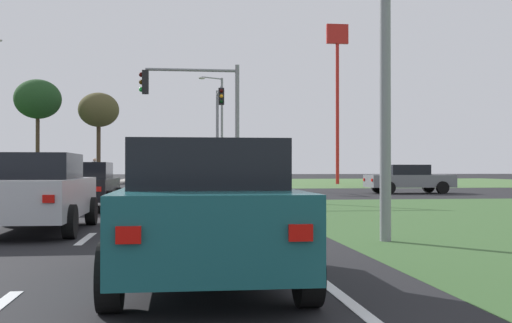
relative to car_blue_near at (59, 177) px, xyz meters
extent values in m
plane|color=black|center=(2.23, -8.18, -0.77)|extent=(200.00, 200.00, 0.00)
cube|color=#476B38|center=(27.73, 16.32, -0.77)|extent=(35.00, 35.00, 0.01)
cube|color=gray|center=(2.23, 16.82, -0.70)|extent=(1.20, 36.00, 0.14)
cube|color=silver|center=(5.73, -28.54, -0.77)|extent=(0.14, 2.00, 0.01)
cube|color=silver|center=(5.73, -22.54, -0.77)|extent=(0.14, 2.00, 0.01)
cube|color=silver|center=(5.73, -16.54, -0.77)|extent=(0.14, 2.00, 0.01)
cube|color=silver|center=(9.08, -26.18, -0.77)|extent=(0.14, 24.00, 0.01)
cube|color=silver|center=(6.03, -15.18, -0.77)|extent=(6.40, 0.50, 0.01)
cube|color=silver|center=(0.43, -13.38, -0.77)|extent=(0.70, 2.80, 0.01)
cube|color=silver|center=(1.58, -13.38, -0.77)|extent=(0.70, 2.80, 0.01)
cube|color=navy|center=(0.00, -0.04, -0.12)|extent=(1.84, 4.32, 0.66)
cube|color=black|center=(0.00, 0.11, 0.47)|extent=(1.62, 1.99, 0.52)
cube|color=red|center=(0.70, 2.14, -0.05)|extent=(0.20, 0.04, 0.14)
cube|color=red|center=(-0.70, 2.14, -0.05)|extent=(0.20, 0.04, 0.14)
cylinder|color=black|center=(0.92, -1.42, -0.45)|extent=(0.22, 0.64, 0.64)
cylinder|color=black|center=(-0.92, -1.42, -0.45)|extent=(0.22, 0.64, 0.64)
cylinder|color=black|center=(0.92, 1.35, -0.45)|extent=(0.22, 0.64, 0.64)
cylinder|color=black|center=(-0.92, 1.35, -0.45)|extent=(0.22, 0.64, 0.64)
cube|color=slate|center=(19.29, -9.27, -0.13)|extent=(4.38, 1.79, 0.64)
cube|color=black|center=(19.14, -9.27, 0.45)|extent=(2.02, 1.58, 0.52)
cube|color=red|center=(17.08, -8.59, -0.07)|extent=(0.04, 0.20, 0.14)
cube|color=red|center=(17.08, -9.95, -0.07)|extent=(0.04, 0.20, 0.14)
cylinder|color=black|center=(20.69, -8.37, -0.45)|extent=(0.64, 0.22, 0.64)
cylinder|color=black|center=(20.69, -10.17, -0.45)|extent=(0.64, 0.22, 0.64)
cylinder|color=black|center=(17.89, -8.37, -0.45)|extent=(0.64, 0.22, 0.64)
cylinder|color=black|center=(17.89, -10.17, -0.45)|extent=(0.64, 0.22, 0.64)
cube|color=black|center=(4.48, -19.90, -0.12)|extent=(1.75, 4.54, 0.65)
cube|color=black|center=(4.48, -20.05, 0.46)|extent=(1.54, 2.09, 0.52)
cube|color=red|center=(3.82, -22.19, -0.06)|extent=(0.20, 0.04, 0.14)
cube|color=red|center=(5.15, -22.19, -0.06)|extent=(0.20, 0.04, 0.14)
cylinder|color=black|center=(3.61, -18.45, -0.45)|extent=(0.22, 0.64, 0.64)
cylinder|color=black|center=(5.36, -18.45, -0.45)|extent=(0.22, 0.64, 0.64)
cylinder|color=black|center=(3.61, -21.35, -0.45)|extent=(0.22, 0.64, 0.64)
cylinder|color=black|center=(5.36, -21.35, -0.45)|extent=(0.22, 0.64, 0.64)
cube|color=#B7B7BC|center=(4.51, -27.05, -0.06)|extent=(1.84, 4.52, 0.77)
cube|color=black|center=(4.51, -27.20, 0.58)|extent=(1.62, 2.08, 0.52)
cube|color=red|center=(5.21, -29.33, 0.01)|extent=(0.20, 0.04, 0.14)
cylinder|color=black|center=(3.59, -25.60, -0.45)|extent=(0.22, 0.64, 0.64)
cylinder|color=black|center=(5.43, -25.60, -0.45)|extent=(0.22, 0.64, 0.64)
cylinder|color=black|center=(5.43, -28.49, -0.45)|extent=(0.22, 0.64, 0.64)
cube|color=silver|center=(10.10, -9.38, -0.06)|extent=(4.41, 1.73, 0.78)
cube|color=black|center=(9.95, -9.38, 0.59)|extent=(2.03, 1.52, 0.52)
cube|color=red|center=(7.88, -8.72, 0.02)|extent=(0.04, 0.20, 0.14)
cube|color=red|center=(7.88, -10.04, 0.02)|extent=(0.04, 0.20, 0.14)
cylinder|color=black|center=(11.52, -8.51, -0.45)|extent=(0.64, 0.22, 0.64)
cylinder|color=black|center=(11.52, -10.24, -0.45)|extent=(0.64, 0.22, 0.64)
cylinder|color=black|center=(8.69, -8.51, -0.45)|extent=(0.64, 0.22, 0.64)
cylinder|color=black|center=(8.69, -10.24, -0.45)|extent=(0.64, 0.22, 0.64)
cube|color=#19565B|center=(7.73, -33.27, -0.07)|extent=(1.83, 4.20, 0.77)
cube|color=black|center=(7.73, -33.42, 0.58)|extent=(1.61, 1.93, 0.52)
cube|color=red|center=(7.03, -35.39, 0.01)|extent=(0.20, 0.04, 0.14)
cube|color=red|center=(8.42, -35.39, 0.01)|extent=(0.20, 0.04, 0.14)
cylinder|color=black|center=(6.81, -31.93, -0.45)|extent=(0.22, 0.64, 0.64)
cylinder|color=black|center=(8.64, -31.93, -0.45)|extent=(0.22, 0.64, 0.64)
cylinder|color=black|center=(6.81, -34.61, -0.45)|extent=(0.22, 0.64, 0.64)
cylinder|color=black|center=(8.64, -34.61, -0.45)|extent=(0.22, 0.64, 0.64)
cube|color=#A31919|center=(7.80, -22.14, -0.12)|extent=(1.73, 4.33, 0.65)
cube|color=black|center=(7.80, -22.29, 0.46)|extent=(1.53, 1.99, 0.52)
cube|color=red|center=(7.14, -24.33, -0.06)|extent=(0.20, 0.04, 0.14)
cube|color=red|center=(8.46, -24.33, -0.06)|extent=(0.20, 0.04, 0.14)
cylinder|color=black|center=(6.94, -20.75, -0.45)|extent=(0.22, 0.64, 0.64)
cylinder|color=black|center=(8.67, -20.75, -0.45)|extent=(0.22, 0.64, 0.64)
cylinder|color=black|center=(6.94, -23.53, -0.45)|extent=(0.22, 0.64, 0.64)
cylinder|color=black|center=(8.67, -23.53, -0.45)|extent=(0.22, 0.64, 0.64)
cylinder|color=gray|center=(9.83, -1.58, 2.29)|extent=(0.18, 0.18, 6.12)
cylinder|color=gray|center=(9.83, -3.38, 5.10)|extent=(0.12, 3.60, 0.12)
cube|color=black|center=(9.83, -5.18, 4.58)|extent=(0.32, 0.26, 0.95)
sphere|color=#360503|center=(9.83, -5.34, 4.88)|extent=(0.20, 0.20, 0.20)
sphere|color=orange|center=(9.83, -5.34, 4.58)|extent=(0.20, 0.20, 0.20)
sphere|color=black|center=(9.83, -5.34, 4.28)|extent=(0.20, 0.20, 0.20)
cylinder|color=gray|center=(9.83, -14.78, 2.01)|extent=(0.18, 0.18, 5.56)
cylinder|color=gray|center=(7.96, -14.78, 4.54)|extent=(3.73, 0.12, 0.12)
cube|color=black|center=(6.10, -14.78, 4.02)|extent=(0.26, 0.32, 0.95)
sphere|color=#360503|center=(5.94, -14.78, 4.32)|extent=(0.20, 0.20, 0.20)
sphere|color=#3A2405|center=(5.94, -14.78, 4.02)|extent=(0.20, 0.20, 0.20)
sphere|color=green|center=(5.94, -14.78, 3.72)|extent=(0.20, 0.20, 0.20)
cylinder|color=gray|center=(11.11, 12.89, 3.73)|extent=(0.20, 0.20, 9.00)
cylinder|color=gray|center=(10.24, 12.33, 8.13)|extent=(1.81, 1.20, 0.10)
ellipsoid|color=#B2B2A8|center=(9.36, 11.78, 8.03)|extent=(0.56, 0.28, 0.20)
cylinder|color=#232833|center=(2.01, 1.38, -0.24)|extent=(0.16, 0.16, 0.77)
cylinder|color=#4C4C4C|center=(2.01, 1.38, 0.55)|extent=(0.34, 0.34, 0.81)
sphere|color=tan|center=(2.01, 1.38, 1.07)|extent=(0.23, 0.23, 0.23)
cylinder|color=red|center=(20.37, 9.62, 4.98)|extent=(0.28, 0.28, 11.50)
cube|color=red|center=(20.37, 9.62, 11.53)|extent=(1.80, 0.30, 1.60)
torus|color=yellow|center=(19.97, 9.79, 11.53)|extent=(0.96, 0.16, 0.96)
torus|color=yellow|center=(20.76, 9.79, 11.53)|extent=(0.96, 0.16, 0.96)
cylinder|color=#423323|center=(-6.34, 23.48, 2.65)|extent=(0.38, 0.38, 6.85)
ellipsoid|color=#1E421E|center=(-6.34, 23.48, 7.34)|extent=(4.57, 4.57, 3.89)
cylinder|color=#423323|center=(-0.66, 25.01, 2.29)|extent=(0.42, 0.42, 6.13)
ellipsoid|color=#4C4728|center=(-0.66, 25.01, 6.49)|extent=(4.13, 4.13, 3.51)
camera|label=1|loc=(7.42, -40.45, 0.54)|focal=44.03mm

